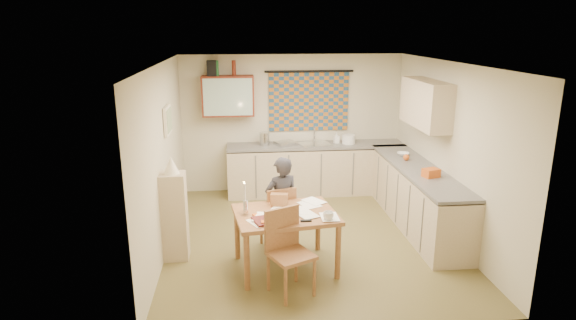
{
  "coord_description": "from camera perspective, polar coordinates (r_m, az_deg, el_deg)",
  "views": [
    {
      "loc": [
        -0.98,
        -6.39,
        2.96
      ],
      "look_at": [
        -0.29,
        0.2,
        1.13
      ],
      "focal_mm": 30.0,
      "sensor_mm": 36.0,
      "label": 1
    }
  ],
  "objects": [
    {
      "name": "wall_cabinet",
      "position": [
        8.55,
        -7.12,
        7.56
      ],
      "size": [
        0.9,
        0.34,
        0.7
      ],
      "primitive_type": "cube",
      "color": "#571A0D",
      "rests_on": "wall_back"
    },
    {
      "name": "window_blind",
      "position": [
        8.8,
        2.48,
        6.9
      ],
      "size": [
        1.45,
        0.03,
        1.05
      ],
      "primitive_type": "cube",
      "color": "navy",
      "rests_on": "wall_back"
    },
    {
      "name": "bottle_brown",
      "position": [
        8.5,
        -6.43,
        10.79
      ],
      "size": [
        0.08,
        0.08,
        0.26
      ],
      "primitive_type": "cylinder",
      "rotation": [
        0.0,
        0.0,
        -0.2
      ],
      "color": "#571A0D",
      "rests_on": "wall_cabinet"
    },
    {
      "name": "stove",
      "position": [
        6.71,
        18.21,
        -7.4
      ],
      "size": [
        0.57,
        0.57,
        0.88
      ],
      "color": "white",
      "rests_on": "floor"
    },
    {
      "name": "candle",
      "position": [
        5.82,
        -5.15,
        -3.84
      ],
      "size": [
        0.03,
        0.03,
        0.22
      ],
      "primitive_type": "cylinder",
      "rotation": [
        0.0,
        0.0,
        0.22
      ],
      "color": "white",
      "rests_on": "dining_table"
    },
    {
      "name": "papers",
      "position": [
        5.91,
        0.1,
        -6.36
      ],
      "size": [
        1.11,
        0.99,
        0.02
      ],
      "rotation": [
        0.0,
        0.0,
        0.13
      ],
      "color": "white",
      "rests_on": "dining_table"
    },
    {
      "name": "orange_box",
      "position": [
        5.63,
        -2.59,
        -7.45
      ],
      "size": [
        0.12,
        0.08,
        0.04
      ],
      "primitive_type": "cube",
      "rotation": [
        0.0,
        0.0,
        -0.01
      ],
      "color": "#C75418",
      "rests_on": "dining_table"
    },
    {
      "name": "fruit_orange",
      "position": [
        7.84,
        13.85,
        0.31
      ],
      "size": [
        0.1,
        0.1,
        0.1
      ],
      "primitive_type": "sphere",
      "color": "#C75418",
      "rests_on": "counter_right"
    },
    {
      "name": "candle_holder",
      "position": [
        5.91,
        -5.03,
        -5.6
      ],
      "size": [
        0.07,
        0.07,
        0.18
      ],
      "primitive_type": "cylinder",
      "rotation": [
        0.0,
        0.0,
        -0.13
      ],
      "color": "silver",
      "rests_on": "dining_table"
    },
    {
      "name": "dish_rack",
      "position": [
        8.62,
        -0.27,
        1.99
      ],
      "size": [
        0.44,
        0.42,
        0.06
      ],
      "primitive_type": "cube",
      "rotation": [
        0.0,
        0.0,
        0.41
      ],
      "color": "silver",
      "rests_on": "counter_back"
    },
    {
      "name": "candle_flame",
      "position": [
        5.8,
        -5.23,
        -2.66
      ],
      "size": [
        0.02,
        0.02,
        0.02
      ],
      "primitive_type": "sphere",
      "color": "#FFCC66",
      "rests_on": "dining_table"
    },
    {
      "name": "magazine",
      "position": [
        5.66,
        -4.0,
        -7.37
      ],
      "size": [
        0.38,
        0.41,
        0.03
      ],
      "primitive_type": "imported",
      "rotation": [
        0.0,
        0.0,
        0.28
      ],
      "color": "maroon",
      "rests_on": "dining_table"
    },
    {
      "name": "mixing_bowl",
      "position": [
        8.79,
        7.2,
        2.47
      ],
      "size": [
        0.3,
        0.3,
        0.16
      ],
      "primitive_type": "cylinder",
      "rotation": [
        0.0,
        0.0,
        -0.3
      ],
      "color": "white",
      "rests_on": "counter_back"
    },
    {
      "name": "bottle_green",
      "position": [
        8.5,
        -8.45,
        10.73
      ],
      "size": [
        0.09,
        0.09,
        0.26
      ],
      "primitive_type": "cylinder",
      "rotation": [
        0.0,
        0.0,
        -0.31
      ],
      "color": "#195926",
      "rests_on": "wall_cabinet"
    },
    {
      "name": "upper_cabinet_right",
      "position": [
        7.57,
        16.0,
        6.45
      ],
      "size": [
        0.34,
        1.3,
        0.7
      ],
      "primitive_type": "cube",
      "color": "tan",
      "rests_on": "wall_right"
    },
    {
      "name": "chair_far",
      "position": [
        6.7,
        -1.24,
        -8.09
      ],
      "size": [
        0.5,
        0.5,
        0.9
      ],
      "rotation": [
        0.0,
        0.0,
        3.41
      ],
      "color": "brown",
      "rests_on": "floor"
    },
    {
      "name": "letter_rack",
      "position": [
        6.17,
        -1.04,
        -4.73
      ],
      "size": [
        0.23,
        0.14,
        0.16
      ],
      "primitive_type": "cube",
      "rotation": [
        0.0,
        0.0,
        -0.18
      ],
      "color": "brown",
      "rests_on": "dining_table"
    },
    {
      "name": "speaker",
      "position": [
        8.51,
        -9.03,
        10.71
      ],
      "size": [
        0.16,
        0.2,
        0.26
      ],
      "primitive_type": "cube",
      "rotation": [
        0.0,
        0.0,
        -0.0
      ],
      "color": "black",
      "rests_on": "wall_cabinet"
    },
    {
      "name": "print_canvas",
      "position": [
        6.97,
        -13.88,
        4.62
      ],
      "size": [
        0.01,
        0.42,
        0.32
      ],
      "primitive_type": "cube",
      "color": "#B9BBA2",
      "rests_on": "wall_left"
    },
    {
      "name": "chair_near",
      "position": [
        5.62,
        0.27,
        -12.72
      ],
      "size": [
        0.59,
        0.59,
        0.98
      ],
      "rotation": [
        0.0,
        0.0,
        0.45
      ],
      "color": "brown",
      "rests_on": "floor"
    },
    {
      "name": "shelf_stand",
      "position": [
        6.46,
        -13.29,
        -6.53
      ],
      "size": [
        0.32,
        0.3,
        1.17
      ],
      "primitive_type": "cube",
      "color": "tan",
      "rests_on": "floor"
    },
    {
      "name": "counter_right",
      "position": [
        7.64,
        14.95,
        -4.22
      ],
      "size": [
        0.62,
        2.95,
        0.92
      ],
      "color": "tan",
      "rests_on": "floor"
    },
    {
      "name": "person",
      "position": [
        6.51,
        -0.76,
        -5.23
      ],
      "size": [
        0.67,
        0.61,
        1.31
      ],
      "primitive_type": "imported",
      "rotation": [
        0.0,
        0.0,
        3.48
      ],
      "color": "black",
      "rests_on": "floor"
    },
    {
      "name": "counter_back",
      "position": [
        8.82,
        3.61,
        -1.07
      ],
      "size": [
        3.3,
        0.62,
        0.92
      ],
      "color": "tan",
      "rests_on": "floor"
    },
    {
      "name": "book",
      "position": [
        5.8,
        -3.9,
        -6.87
      ],
      "size": [
        0.31,
        0.34,
        0.02
      ],
      "primitive_type": "imported",
      "rotation": [
        0.0,
        0.0,
        0.3
      ],
      "color": "#C75418",
      "rests_on": "dining_table"
    },
    {
      "name": "dining_table",
      "position": [
        6.11,
        -0.3,
        -9.5
      ],
      "size": [
        1.34,
        1.09,
        0.75
      ],
      "rotation": [
        0.0,
        0.0,
        0.13
      ],
      "color": "brown",
      "rests_on": "floor"
    },
    {
      "name": "orange_bag",
      "position": [
        7.06,
        16.6,
        -1.47
      ],
      "size": [
        0.26,
        0.22,
        0.12
      ],
      "primitive_type": "cube",
      "rotation": [
        0.0,
        0.0,
        0.31
      ],
      "color": "#C75418",
      "rests_on": "counter_right"
    },
    {
      "name": "ceiling",
      "position": [
        6.48,
        2.79,
        11.48
      ],
      "size": [
        4.0,
        4.5,
        0.02
      ],
      "primitive_type": "cube",
      "color": "white",
      "rests_on": "floor"
    },
    {
      "name": "eyeglasses",
      "position": [
        5.71,
        2.15,
        -7.21
      ],
      "size": [
        0.13,
        0.04,
        0.02
      ],
      "primitive_type": "cube",
      "rotation": [
        0.0,
        0.0,
        -0.0
      ],
      "color": "black",
      "rests_on": "dining_table"
    },
    {
      "name": "wall_front",
      "position": [
        4.57,
        6.86,
        -6.59
      ],
      "size": [
        4.0,
        0.02,
        2.5
      ],
      "primitive_type": "cube",
      "color": "beige",
      "rests_on": "floor"
    },
    {
      "name": "lampshade",
      "position": [
        6.24,
        -13.68,
        -0.6
      ],
      "size": [
        0.2,
        0.2,
        0.22
      ],
      "primitive_type": "cone",
      "color": "#EEE3C5",
      "rests_on": "shelf_stand"
    },
    {
      "name": "wall_left",
      "position": [
        6.69,
        -14.63,
        0.17
      ],
      "size": [
        0.02,
        4.5,
        2.5
      ],
      "primitive_type": "cube",
      "color": "beige",
      "rests_on": "floor"
    },
    {
      "name": "mug",
      "position": [
        5.75,
        4.8,
        -6.62
      ],
      "size": [
        0.15,
        0.15,
        0.1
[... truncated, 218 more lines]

